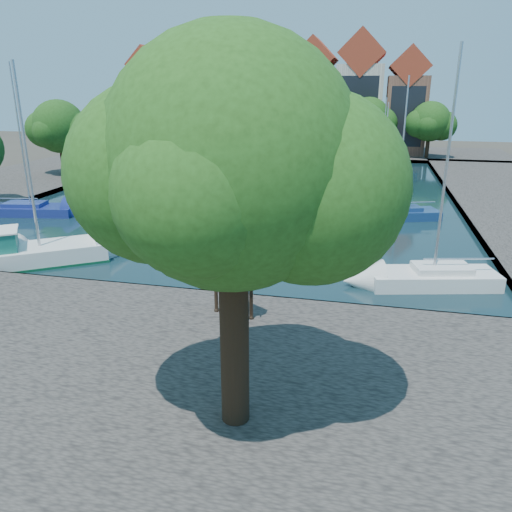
{
  "coord_description": "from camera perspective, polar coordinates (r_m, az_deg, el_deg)",
  "views": [
    {
      "loc": [
        10.81,
        -20.76,
        9.63
      ],
      "look_at": [
        5.93,
        0.46,
        2.21
      ],
      "focal_mm": 35.0,
      "sensor_mm": 36.0,
      "label": 1
    }
  ],
  "objects": [
    {
      "name": "far_tree_mid_east",
      "position": [
        71.93,
        6.17,
        15.12
      ],
      "size": [
        7.02,
        5.4,
        7.52
      ],
      "color": "#332114",
      "rests_on": "far_quay"
    },
    {
      "name": "left_quay",
      "position": [
        58.09,
        -25.61,
        7.69
      ],
      "size": [
        14.0,
        52.0,
        0.5
      ],
      "primitive_type": "cube",
      "color": "#4F4A45",
      "rests_on": "ground"
    },
    {
      "name": "townhouse_west_inner",
      "position": [
        79.69,
        -2.7,
        17.15
      ],
      "size": [
        6.43,
        9.18,
        15.15
      ],
      "color": "silver",
      "rests_on": "far_quay"
    },
    {
      "name": "sailboat_right_c",
      "position": [
        50.9,
        14.2,
        7.98
      ],
      "size": [
        5.79,
        3.7,
        8.17
      ],
      "color": "silver",
      "rests_on": "water_basin"
    },
    {
      "name": "far_tree_west",
      "position": [
        75.56,
        -6.41,
        15.25
      ],
      "size": [
        6.76,
        5.2,
        7.36
      ],
      "color": "#332114",
      "rests_on": "far_quay"
    },
    {
      "name": "far_quay",
      "position": [
        78.09,
        4.99,
        11.85
      ],
      "size": [
        60.0,
        16.0,
        0.5
      ],
      "primitive_type": "cube",
      "color": "#4F4A45",
      "rests_on": "ground"
    },
    {
      "name": "ground",
      "position": [
        25.31,
        -13.48,
        -4.1
      ],
      "size": [
        160.0,
        160.0,
        0.0
      ],
      "primitive_type": "plane",
      "color": "#38332B",
      "rests_on": "ground"
    },
    {
      "name": "far_tree_far_east",
      "position": [
        71.78,
        19.34,
        14.16
      ],
      "size": [
        6.76,
        5.2,
        7.36
      ],
      "color": "#332114",
      "rests_on": "far_quay"
    },
    {
      "name": "sailboat_right_d",
      "position": [
        61.53,
        14.11,
        9.8
      ],
      "size": [
        5.83,
        3.57,
        8.38
      ],
      "color": "silver",
      "rests_on": "water_basin"
    },
    {
      "name": "giraffe_statue",
      "position": [
        20.4,
        -3.14,
        -0.22
      ],
      "size": [
        3.28,
        2.0,
        5.06
      ],
      "color": "#34251A",
      "rests_on": "near_quay"
    },
    {
      "name": "far_tree_far_west",
      "position": [
        78.53,
        -12.13,
        15.17
      ],
      "size": [
        7.28,
        5.6,
        7.68
      ],
      "color": "#332114",
      "rests_on": "far_quay"
    },
    {
      "name": "motorsailer",
      "position": [
        30.81,
        -26.04,
        0.42
      ],
      "size": [
        9.15,
        7.62,
        10.84
      ],
      "color": "silver",
      "rests_on": "water_basin"
    },
    {
      "name": "sailboat_right_b",
      "position": [
        39.4,
        15.76,
        4.85
      ],
      "size": [
        6.71,
        4.14,
        10.29
      ],
      "color": "navy",
      "rests_on": "water_basin"
    },
    {
      "name": "sailboat_left_d",
      "position": [
        57.43,
        -12.89,
        9.31
      ],
      "size": [
        4.55,
        1.95,
        9.03
      ],
      "color": "white",
      "rests_on": "water_basin"
    },
    {
      "name": "townhouse_east_mid",
      "position": [
        76.8,
        11.75,
        17.31
      ],
      "size": [
        6.43,
        9.18,
        16.65
      ],
      "color": "beige",
      "rests_on": "far_quay"
    },
    {
      "name": "townhouse_west_end",
      "position": [
        83.9,
        -11.33,
        16.92
      ],
      "size": [
        5.44,
        9.18,
        14.93
      ],
      "color": "#8A684B",
      "rests_on": "far_quay"
    },
    {
      "name": "townhouse_center",
      "position": [
        78.18,
        2.11,
        17.88
      ],
      "size": [
        5.44,
        9.18,
        16.93
      ],
      "color": "brown",
      "rests_on": "far_quay"
    },
    {
      "name": "townhouse_west_mid",
      "position": [
        81.65,
        -7.33,
        17.69
      ],
      "size": [
        5.94,
        9.18,
        16.79
      ],
      "color": "beige",
      "rests_on": "far_quay"
    },
    {
      "name": "near_quay",
      "position": [
        19.86,
        -22.48,
        -10.95
      ],
      "size": [
        50.0,
        14.0,
        0.5
      ],
      "primitive_type": "cube",
      "color": "#4F4A45",
      "rests_on": "ground"
    },
    {
      "name": "side_tree_left_far",
      "position": [
        58.87,
        -21.48,
        13.42
      ],
      "size": [
        7.28,
        5.6,
        7.88
      ],
      "color": "#332114",
      "rests_on": "left_quay"
    },
    {
      "name": "sailboat_left_e",
      "position": [
        63.84,
        -11.24,
        10.4
      ],
      "size": [
        6.81,
        4.19,
        11.13
      ],
      "color": "white",
      "rests_on": "water_basin"
    },
    {
      "name": "sailboat_left_c",
      "position": [
        55.75,
        -12.65,
        9.11
      ],
      "size": [
        7.11,
        4.85,
        12.2
      ],
      "color": "silver",
      "rests_on": "water_basin"
    },
    {
      "name": "townhouse_east_inner",
      "position": [
        77.28,
        6.69,
        17.29
      ],
      "size": [
        5.94,
        9.18,
        15.79
      ],
      "color": "tan",
      "rests_on": "far_quay"
    },
    {
      "name": "plane_tree",
      "position": [
        12.34,
        -2.26,
        9.67
      ],
      "size": [
        8.32,
        6.4,
        10.62
      ],
      "color": "#332114",
      "rests_on": "near_quay"
    },
    {
      "name": "sailboat_right_a",
      "position": [
        26.55,
        19.6,
        -2.0
      ],
      "size": [
        6.63,
        3.63,
        11.4
      ],
      "color": "silver",
      "rests_on": "water_basin"
    },
    {
      "name": "townhouse_east_end",
      "position": [
        76.91,
        16.73,
        16.18
      ],
      "size": [
        5.44,
        9.18,
        14.43
      ],
      "color": "brown",
      "rests_on": "far_quay"
    },
    {
      "name": "far_tree_mid_west",
      "position": [
        73.32,
        -0.27,
        15.42
      ],
      "size": [
        7.8,
        6.0,
        8.0
      ],
      "color": "#332114",
      "rests_on": "far_quay"
    },
    {
      "name": "water_basin",
      "position": [
        47.04,
        -0.63,
        7.05
      ],
      "size": [
        38.0,
        50.0,
        0.08
      ],
      "primitive_type": "cube",
      "color": "black",
      "rests_on": "ground"
    },
    {
      "name": "sailboat_left_b",
      "position": [
        43.1,
        -24.34,
        5.05
      ],
      "size": [
        7.3,
        3.63,
        11.26
      ],
      "color": "navy",
      "rests_on": "water_basin"
    },
    {
      "name": "far_tree_east",
      "position": [
        71.4,
        12.78,
        14.84
      ],
      "size": [
        7.54,
        5.8,
        7.84
      ],
      "color": "#332114",
      "rests_on": "far_quay"
    }
  ]
}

